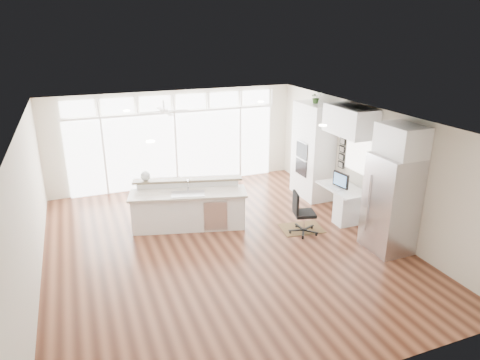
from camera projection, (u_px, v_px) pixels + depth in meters
name	position (u px, v px, depth m)	size (l,w,h in m)	color
floor	(222.00, 246.00, 8.98)	(7.00, 8.00, 0.02)	#492416
ceiling	(220.00, 118.00, 8.06)	(7.00, 8.00, 0.02)	white
wall_back	(175.00, 139.00, 12.02)	(7.00, 0.04, 2.70)	beige
wall_front	(333.00, 297.00, 5.02)	(7.00, 0.04, 2.70)	beige
wall_left	(28.00, 212.00, 7.31)	(0.04, 8.00, 2.70)	beige
wall_right	(367.00, 166.00, 9.73)	(0.04, 8.00, 2.70)	beige
glass_wall	(176.00, 150.00, 12.07)	(5.80, 0.06, 2.08)	white
transom_row	(173.00, 103.00, 11.62)	(5.90, 0.06, 0.40)	white
desk_window	(358.00, 154.00, 9.91)	(0.04, 0.85, 0.85)	white
ceiling_fan	(164.00, 107.00, 10.41)	(1.16, 1.16, 0.32)	white
recessed_lights	(217.00, 118.00, 8.24)	(3.40, 3.00, 0.02)	white
oven_cabinet	(313.00, 151.00, 11.22)	(0.64, 1.20, 2.50)	white
desk_nook	(342.00, 202.00, 10.19)	(0.72, 1.30, 0.76)	white
upper_cabinets	(350.00, 121.00, 9.54)	(0.64, 1.30, 0.64)	white
refrigerator	(391.00, 204.00, 8.53)	(0.76, 0.90, 2.00)	silver
fridge_cabinet	(402.00, 140.00, 8.11)	(0.64, 0.90, 0.60)	white
framed_photos	(342.00, 153.00, 10.50)	(0.06, 0.22, 0.80)	black
kitchen_island	(189.00, 206.00, 9.63)	(2.60, 0.98, 1.03)	white
rug	(301.00, 228.00, 9.73)	(0.93, 0.67, 0.01)	#3C2813
office_chair	(305.00, 213.00, 9.36)	(0.50, 0.46, 0.96)	black
fishbowl	(145.00, 176.00, 9.69)	(0.22, 0.22, 0.22)	silver
monitor	(341.00, 180.00, 9.97)	(0.08, 0.48, 0.40)	black
keyboard	(334.00, 189.00, 9.98)	(0.13, 0.34, 0.02)	white
potted_plant	(316.00, 99.00, 10.76)	(0.27, 0.30, 0.23)	#3A622A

